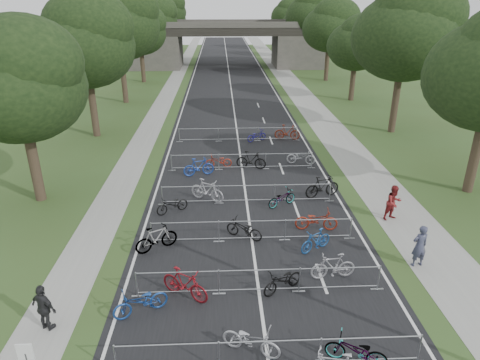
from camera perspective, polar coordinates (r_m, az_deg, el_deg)
The scene contains 48 objects.
road at distance 57.09m, azimuth -1.28°, elevation 12.68°, with size 11.00×140.00×0.01m, color black.
sidewalk_right at distance 57.84m, azimuth 6.87°, elevation 12.66°, with size 3.00×140.00×0.01m, color gray.
sidewalk_left at distance 57.41m, azimuth -8.97°, elevation 12.47°, with size 2.00×140.00×0.01m, color gray.
lane_markings at distance 57.09m, azimuth -1.28°, elevation 12.68°, with size 0.12×140.00×0.00m, color silver.
overpass_bridge at distance 71.46m, azimuth -1.63°, elevation 17.67°, with size 31.00×8.00×7.05m.
park_sign at distance 14.04m, azimuth -26.52°, elevation -20.65°, with size 0.45×0.06×1.83m.
tree_left_0 at distance 24.54m, azimuth -27.36°, elevation 11.41°, with size 6.72×6.72×10.25m.
tree_left_1 at distance 35.63m, azimuth -19.90°, elevation 16.86°, with size 7.56×7.56×11.53m.
tree_right_1 at distance 37.07m, azimuth 21.38°, elevation 17.79°, with size 8.18×8.18×12.47m.
tree_left_2 at distance 47.18m, azimuth -15.88°, elevation 19.58°, with size 8.40×8.40×12.81m.
tree_right_2 at distance 48.46m, azimuth 15.42°, elevation 17.11°, with size 6.16×6.16×9.39m.
tree_left_3 at distance 59.03m, azimuth -13.15°, elevation 18.82°, with size 6.72×6.72×10.25m.
tree_right_3 at distance 59.91m, azimuth 12.01°, elevation 19.39°, with size 7.17×7.17×10.93m.
tree_left_4 at distance 70.82m, azimuth -11.52°, elevation 20.25°, with size 7.56×7.56×11.53m.
tree_right_4 at distance 71.56m, azimuth 9.65°, elevation 20.89°, with size 8.18×8.18×12.47m.
tree_left_5 at distance 82.68m, azimuth -10.34°, elevation 21.27°, with size 8.40×8.40×12.81m.
tree_right_5 at distance 83.42m, azimuth 7.80°, elevation 19.94°, with size 6.16×6.16×9.39m.
tree_left_6 at distance 94.65m, azimuth -9.34°, elevation 20.55°, with size 6.72×6.72×10.25m.
tree_right_6 at distance 95.21m, azimuth 6.52°, elevation 20.97°, with size 7.17×7.17×10.93m.
barrier_row_1 at distance 13.94m, azimuth 3.99°, elevation -22.15°, with size 9.70×0.08×1.10m.
barrier_row_2 at distance 16.65m, azimuth 2.59°, elevation -13.33°, with size 9.70×0.08×1.10m.
barrier_row_3 at distance 19.82m, azimuth 1.62°, elevation -6.78°, with size 9.70×0.08×1.10m.
barrier_row_4 at distance 23.36m, azimuth 0.91°, elevation -1.87°, with size 9.70×0.08×1.10m.
barrier_row_5 at distance 27.96m, azimuth 0.29°, elevation 2.47°, with size 9.70×0.08×1.10m.
barrier_row_6 at distance 33.63m, azimuth -0.23°, elevation 6.10°, with size 9.70×0.08×1.10m.
bike_5 at distance 14.36m, azimuth 1.52°, elevation -20.58°, with size 0.68×1.95×1.03m, color #A8A9B0.
bike_7 at distance 14.50m, azimuth 15.23°, elevation -21.18°, with size 0.66×1.90×1.00m, color #A0A3A8.
bike_8 at distance 16.10m, azimuth -13.11°, elevation -15.58°, with size 0.69×1.99×1.05m, color navy.
bike_9 at distance 16.50m, azimuth -7.37°, elevation -13.59°, with size 0.58×2.06×1.24m, color maroon.
bike_10 at distance 16.84m, azimuth 5.74°, elevation -13.25°, with size 0.63×1.81×0.95m, color black.
bike_11 at distance 17.79m, azimuth 12.29°, elevation -11.18°, with size 0.52×1.85×1.11m, color gray.
bike_12 at distance 19.49m, azimuth -11.09°, elevation -7.65°, with size 0.56×1.98×1.19m, color #A0A3A8.
bike_13 at distance 20.05m, azimuth 0.53°, elevation -6.58°, with size 0.64×1.85×0.97m, color black.
bike_14 at distance 19.43m, azimuth 10.07°, elevation -7.94°, with size 0.48×1.71×1.03m, color #19488C.
bike_15 at distance 21.05m, azimuth 10.14°, elevation -5.27°, with size 0.72×2.06×1.08m, color maroon.
bike_16 at distance 22.62m, azimuth -9.02°, elevation -3.29°, with size 0.62×1.77×0.93m, color black.
bike_17 at distance 23.64m, azimuth -4.40°, elevation -1.39°, with size 0.59×2.10×1.26m, color #AEACB4.
bike_18 at distance 23.17m, azimuth 5.59°, elevation -2.42°, with size 0.62×1.78×0.94m, color #A0A3A8.
bike_19 at distance 24.48m, azimuth 10.92°, elevation -0.87°, with size 0.59×2.10×1.26m, color black.
bike_20 at distance 27.08m, azimuth -5.53°, elevation 1.75°, with size 0.55×1.96×1.18m, color #1D3FA1.
bike_21 at distance 28.30m, azimuth -2.86°, elevation 2.52°, with size 0.61×1.75×0.92m, color maroon.
bike_22 at distance 28.05m, azimuth 1.49°, elevation 2.65°, with size 0.56×1.99×1.19m, color black.
bike_23 at distance 29.19m, azimuth 8.13°, elevation 3.05°, with size 0.67×1.92×1.01m, color silver.
bike_26 at distance 33.66m, azimuth 2.23°, elevation 5.93°, with size 0.60×1.72×0.91m, color #201A90.
bike_27 at distance 34.19m, azimuth 6.32°, elevation 6.34°, with size 0.57×2.01×1.21m, color maroon.
pedestrian_a at distance 19.42m, azimuth 22.82°, elevation -8.12°, with size 0.69×0.45×1.89m, color #353850.
pedestrian_b at distance 22.87m, azimuth 19.81°, elevation -2.89°, with size 0.90×0.70×1.84m, color maroon.
pedestrian_c at distance 16.30m, azimuth -24.65°, elevation -15.26°, with size 1.03×0.43×1.75m, color #242426.
Camera 1 is at (-1.35, -6.11, 10.46)m, focal length 32.00 mm.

